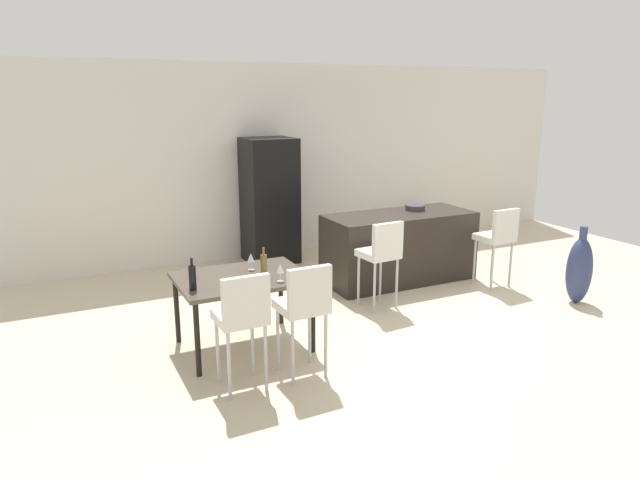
% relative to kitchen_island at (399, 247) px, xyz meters
% --- Properties ---
extents(ground_plane, '(10.00, 10.00, 0.00)m').
position_rel_kitchen_island_xyz_m(ground_plane, '(-0.41, -0.91, -0.46)').
color(ground_plane, beige).
extents(back_wall, '(10.00, 0.12, 2.90)m').
position_rel_kitchen_island_xyz_m(back_wall, '(-0.41, 2.08, 0.99)').
color(back_wall, silver).
rests_on(back_wall, ground_plane).
extents(kitchen_island, '(2.00, 0.82, 0.92)m').
position_rel_kitchen_island_xyz_m(kitchen_island, '(0.00, 0.00, 0.00)').
color(kitchen_island, black).
rests_on(kitchen_island, ground_plane).
extents(bar_chair_left, '(0.43, 0.43, 1.05)m').
position_rel_kitchen_island_xyz_m(bar_chair_left, '(-0.78, -0.79, 0.24)').
color(bar_chair_left, silver).
rests_on(bar_chair_left, ground_plane).
extents(bar_chair_middle, '(0.42, 0.42, 1.05)m').
position_rel_kitchen_island_xyz_m(bar_chair_middle, '(0.98, -0.79, 0.24)').
color(bar_chair_middle, silver).
rests_on(bar_chair_middle, ground_plane).
extents(dining_table, '(1.25, 0.93, 0.74)m').
position_rel_kitchen_island_xyz_m(dining_table, '(-2.56, -1.11, 0.21)').
color(dining_table, '#4C4238').
rests_on(dining_table, ground_plane).
extents(dining_chair_near, '(0.40, 0.40, 1.05)m').
position_rel_kitchen_island_xyz_m(dining_chair_near, '(-2.84, -1.94, 0.24)').
color(dining_chair_near, silver).
rests_on(dining_chair_near, ground_plane).
extents(dining_chair_far, '(0.41, 0.41, 1.05)m').
position_rel_kitchen_island_xyz_m(dining_chair_far, '(-2.28, -1.94, 0.24)').
color(dining_chair_far, silver).
rests_on(dining_chair_far, ground_plane).
extents(wine_bottle_far, '(0.07, 0.07, 0.30)m').
position_rel_kitchen_island_xyz_m(wine_bottle_far, '(-3.09, -1.30, 0.40)').
color(wine_bottle_far, black).
rests_on(wine_bottle_far, dining_table).
extents(wine_bottle_left, '(0.06, 0.06, 0.31)m').
position_rel_kitchen_island_xyz_m(wine_bottle_left, '(-2.41, -1.30, 0.41)').
color(wine_bottle_left, brown).
rests_on(wine_bottle_left, dining_table).
extents(wine_glass_middle, '(0.07, 0.07, 0.17)m').
position_rel_kitchen_island_xyz_m(wine_glass_middle, '(-2.29, -1.42, 0.40)').
color(wine_glass_middle, silver).
rests_on(wine_glass_middle, dining_table).
extents(wine_glass_right, '(0.07, 0.07, 0.17)m').
position_rel_kitchen_island_xyz_m(wine_glass_right, '(-2.42, -0.95, 0.40)').
color(wine_glass_right, silver).
rests_on(wine_glass_right, dining_table).
extents(refrigerator, '(0.72, 0.68, 1.84)m').
position_rel_kitchen_island_xyz_m(refrigerator, '(-1.21, 1.64, 0.46)').
color(refrigerator, black).
rests_on(refrigerator, ground_plane).
extents(fruit_bowl, '(0.27, 0.27, 0.07)m').
position_rel_kitchen_island_xyz_m(fruit_bowl, '(0.32, 0.11, 0.50)').
color(fruit_bowl, '#333338').
rests_on(fruit_bowl, kitchen_island).
extents(floor_vase, '(0.30, 0.30, 0.94)m').
position_rel_kitchen_island_xyz_m(floor_vase, '(1.45, -1.68, -0.05)').
color(floor_vase, navy).
rests_on(floor_vase, ground_plane).
extents(potted_plant, '(0.37, 0.37, 0.57)m').
position_rel_kitchen_island_xyz_m(potted_plant, '(1.61, 1.63, -0.13)').
color(potted_plant, '#996B4C').
rests_on(potted_plant, ground_plane).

